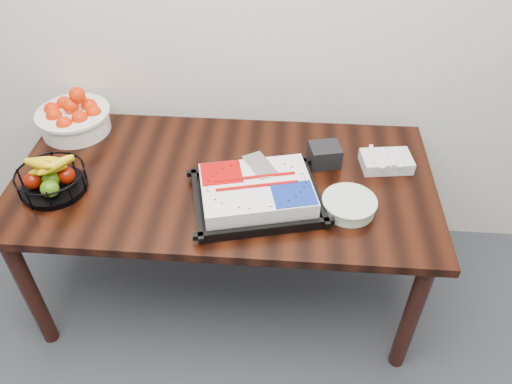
# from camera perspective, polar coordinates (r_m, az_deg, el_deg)

# --- Properties ---
(table) EXTENTS (1.80, 0.90, 0.75)m
(table) POSITION_cam_1_polar(r_m,az_deg,el_deg) (2.20, -3.66, 0.01)
(table) COLOR black
(table) RESTS_ON ground
(cake_tray) EXTENTS (0.58, 0.50, 0.10)m
(cake_tray) POSITION_cam_1_polar(r_m,az_deg,el_deg) (1.99, 0.07, -0.14)
(cake_tray) COLOR black
(cake_tray) RESTS_ON table
(tangerine_bowl) EXTENTS (0.34, 0.34, 0.22)m
(tangerine_bowl) POSITION_cam_1_polar(r_m,az_deg,el_deg) (2.52, -20.21, 8.41)
(tangerine_bowl) COLOR white
(tangerine_bowl) RESTS_ON table
(fruit_basket) EXTENTS (0.28, 0.28, 0.15)m
(fruit_basket) POSITION_cam_1_polar(r_m,az_deg,el_deg) (2.20, -22.35, 1.43)
(fruit_basket) COLOR black
(fruit_basket) RESTS_ON table
(plate_stack) EXTENTS (0.22, 0.22, 0.05)m
(plate_stack) POSITION_cam_1_polar(r_m,az_deg,el_deg) (2.00, 10.58, -1.47)
(plate_stack) COLOR white
(plate_stack) RESTS_ON table
(fork_bag) EXTENTS (0.23, 0.17, 0.06)m
(fork_bag) POSITION_cam_1_polar(r_m,az_deg,el_deg) (2.25, 14.67, 3.46)
(fork_bag) COLOR silver
(fork_bag) RESTS_ON table
(napkin_box) EXTENTS (0.15, 0.14, 0.09)m
(napkin_box) POSITION_cam_1_polar(r_m,az_deg,el_deg) (2.21, 7.85, 4.23)
(napkin_box) COLOR black
(napkin_box) RESTS_ON table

